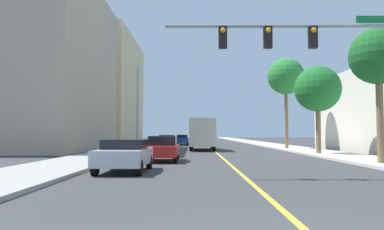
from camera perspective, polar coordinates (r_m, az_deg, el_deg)
ground at (r=46.98m, az=2.65°, el=-4.89°), size 192.00×192.00×0.00m
sidewalk_left at (r=47.38m, az=-7.54°, el=-4.76°), size 3.78×168.00×0.15m
sidewalk_right at (r=48.05m, az=12.71°, el=-4.69°), size 3.78×168.00×0.15m
lane_marking_center at (r=46.98m, az=2.65°, el=-4.88°), size 0.16×144.00×0.01m
building_left_near at (r=39.71m, az=-24.52°, el=6.58°), size 13.94×18.08×16.00m
building_left_far at (r=60.96m, az=-17.31°, el=3.63°), size 17.66×20.82×16.85m
traffic_signal_mast at (r=15.07m, az=21.52°, el=9.03°), size 9.99×0.36×6.17m
street_lamp at (r=32.84m, az=-8.57°, el=1.86°), size 0.56×0.28×7.55m
palm_near at (r=21.07m, az=27.31°, el=8.07°), size 2.91×2.91×6.92m
palm_mid at (r=29.09m, az=19.19°, el=3.84°), size 3.48×3.48×6.61m
palm_far at (r=37.86m, az=14.58°, el=5.84°), size 3.67×3.67×9.07m
car_blue at (r=52.48m, az=-1.56°, el=-3.87°), size 1.85×4.52×1.43m
car_silver at (r=15.82m, az=-10.57°, el=-6.16°), size 2.01×3.90×1.38m
car_yellow at (r=39.97m, az=-3.97°, el=-4.16°), size 1.95×3.91×1.46m
car_red at (r=21.40m, az=-4.61°, el=-5.28°), size 1.80×4.00×1.49m
delivery_truck at (r=35.28m, az=1.61°, el=-2.94°), size 2.48×7.98×3.01m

